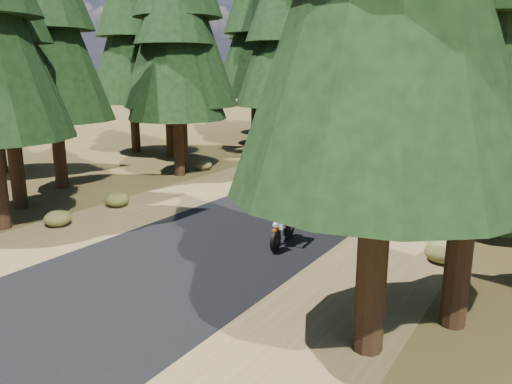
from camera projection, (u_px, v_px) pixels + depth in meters
ground at (229, 238)px, 14.98m from camera, size 120.00×120.00×0.00m
road at (305, 201)px, 19.08m from camera, size 6.00×100.00×0.01m
shoulder_l at (209, 187)px, 21.47m from camera, size 3.20×100.00×0.01m
shoulder_r at (428, 220)px, 16.70m from camera, size 3.20×100.00×0.01m
pine_forest at (427, 19)px, 30.38m from camera, size 34.59×55.08×16.32m
understory_shrubs at (334, 195)px, 18.97m from camera, size 14.70×28.23×0.64m
rider_lead at (283, 226)px, 14.22m from camera, size 0.91×1.99×1.71m
rider_follow at (305, 174)px, 21.44m from camera, size 1.04×1.87×1.60m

